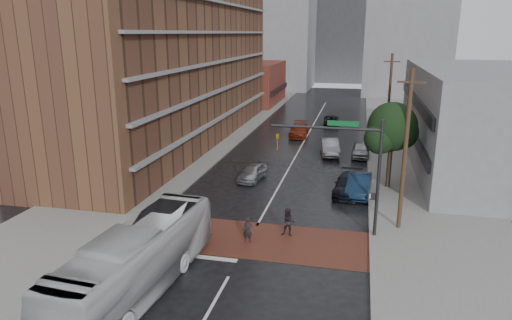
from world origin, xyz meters
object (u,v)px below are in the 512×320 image
Objects in this scene: car_travel_a at (253,172)px; suv_travel at (331,120)px; car_travel_b at (330,147)px; car_parked_far at (361,150)px; car_parked_near at (359,185)px; transit_bus at (137,260)px; car_travel_c at (299,130)px; pedestrian_a at (248,230)px; pedestrian_b at (288,222)px; car_parked_mid at (348,185)px.

suv_travel is (4.80, 25.51, -0.06)m from car_travel_a.
car_travel_b is 1.15× the size of car_parked_far.
car_parked_far is (0.03, 11.37, -0.07)m from car_parked_near.
transit_bus is 35.63m from car_travel_c.
car_parked_far is (3.96, -15.78, 0.11)m from suv_travel.
pedestrian_b is at bearing 29.46° from pedestrian_a.
pedestrian_a is 11.82m from car_travel_a.
pedestrian_a is 0.88× the size of pedestrian_b.
car_travel_a is 8.12m from car_parked_mid.
pedestrian_a is at bearing -107.50° from car_travel_b.
car_parked_mid is at bearing -175.70° from car_parked_near.
transit_bus is 7.52× the size of pedestrian_a.
transit_bus is at bearing -102.15° from suv_travel.
car_travel_c is at bearing 89.43° from transit_bus.
pedestrian_a is 29.24m from car_travel_c.
car_travel_c is at bearing 112.98° from car_parked_mid.
car_parked_mid is at bearing -3.46° from car_travel_a.
car_parked_mid is (2.23, -11.48, -0.07)m from car_travel_b.
transit_bus reaches higher than car_parked_near.
transit_bus is 43.79m from suv_travel.
car_travel_c is 1.08× the size of car_parked_near.
transit_bus is 2.34× the size of car_parked_mid.
pedestrian_b reaches higher than pedestrian_a.
car_travel_b reaches higher than car_parked_near.
car_travel_b is 11.69m from car_parked_mid.
car_parked_mid is at bearing -93.74° from car_parked_far.
transit_bus is 2.41× the size of car_travel_b.
car_parked_near is at bearing -2.45° from car_travel_a.
pedestrian_b reaches higher than car_parked_far.
car_parked_mid is 1.18× the size of car_parked_far.
pedestrian_b reaches higher than car_travel_c.
pedestrian_a is at bearing -90.07° from car_travel_c.
suv_travel is 27.44m from car_parked_near.
transit_bus is 2.77× the size of car_parked_far.
transit_bus is 2.44× the size of car_parked_near.
car_travel_b is 15.71m from suv_travel.
car_travel_a is 0.79× the size of car_parked_mid.
suv_travel is at bearing 101.18° from car_parked_mid.
transit_bus reaches higher than suv_travel.
car_travel_c is at bearing 114.76° from car_parked_near.
car_parked_far is at bearing 56.25° from car_travel_a.
car_parked_mid reaches higher than car_travel_a.
car_travel_b is at bearing -90.76° from suv_travel.
transit_bus is 2.97× the size of car_travel_a.
car_parked_mid reaches higher than suv_travel.
car_travel_b is (1.09, 20.00, -0.08)m from pedestrian_b.
car_travel_b is at bearing 68.08° from car_travel_a.
car_parked_near is (8.72, -1.65, 0.12)m from car_travel_a.
car_travel_c is (-3.11, 27.83, -0.13)m from pedestrian_b.
suv_travel is 27.34m from car_parked_mid.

